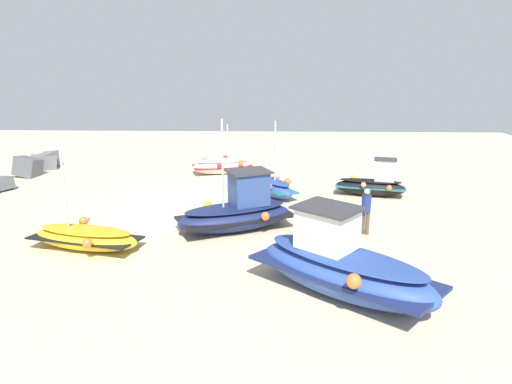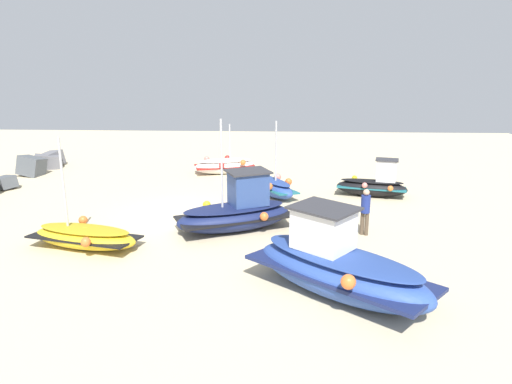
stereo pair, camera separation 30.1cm
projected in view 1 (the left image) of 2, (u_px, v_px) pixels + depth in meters
The scene contains 8 objects.
ground_plane at pixel (183, 216), 18.99m from camera, with size 45.14×45.14×0.00m, color beige.
fishing_boat_0 at pixel (342, 266), 12.57m from camera, with size 4.74×5.20×2.33m.
fishing_boat_1 at pixel (238, 212), 17.32m from camera, with size 3.33×4.56×4.04m.
fishing_boat_2 at pixel (223, 166), 25.82m from camera, with size 2.05×3.43×2.66m.
fishing_boat_3 at pixel (270, 186), 21.70m from camera, with size 3.29×2.64×3.43m.
fishing_boat_4 at pixel (372, 184), 21.65m from camera, with size 1.86×3.29×1.76m.
fishing_boat_5 at pixel (86, 237), 15.66m from camera, with size 2.29×3.89×3.67m.
person_walking at pixel (366, 208), 16.79m from camera, with size 0.32×0.32×1.65m.
Camera 1 is at (-17.94, -3.45, 6.00)m, focal length 33.98 mm.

